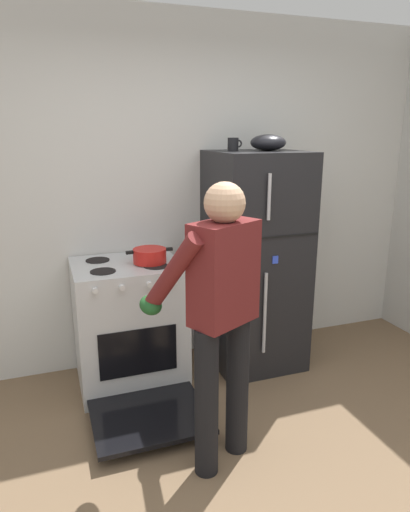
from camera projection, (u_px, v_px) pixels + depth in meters
name	position (u px, v px, depth m)	size (l,w,h in m)	color
kitchen_wall_back	(173.00, 194.00, 3.63)	(6.00, 0.10, 2.70)	silver
refrigerator	(255.00, 261.00, 3.60)	(0.68, 0.72, 1.69)	black
stove_range	(130.00, 326.00, 3.36)	(0.76, 1.23, 0.93)	silver
person_cook	(219.00, 304.00, 2.43)	(0.63, 0.67, 1.60)	black
red_pot	(150.00, 256.00, 3.24)	(0.33, 0.23, 0.10)	red
coffee_mug	(233.00, 144.00, 3.35)	(0.11, 0.08, 0.10)	black
mixing_bowl	(268.00, 143.00, 3.39)	(0.26, 0.26, 0.12)	black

